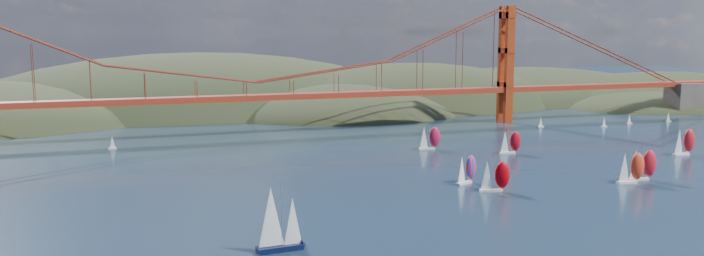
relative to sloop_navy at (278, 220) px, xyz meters
name	(u,v)px	position (x,y,z in m)	size (l,w,h in m)	color
headlands	(299,128)	(73.78, 253.59, -18.82)	(725.00, 225.00, 96.00)	black
bridge	(252,58)	(27.08, 155.30, 25.88)	(552.00, 12.00, 55.00)	maroon
sloop_navy	(278,220)	(0.00, 0.00, 0.00)	(9.41, 5.52, 14.40)	black
racer_0	(494,176)	(66.95, 29.92, -1.93)	(8.36, 4.80, 9.37)	white
racer_1	(631,167)	(108.96, 25.84, -1.68)	(8.63, 3.53, 9.91)	white
racer_2	(642,164)	(114.89, 27.89, -1.59)	(8.94, 4.17, 10.10)	silver
racer_3	(510,142)	(103.16, 78.97, -2.05)	(8.03, 3.51, 9.11)	white
racer_4	(684,141)	(158.71, 55.80, -1.41)	(9.14, 3.77, 10.47)	white
racer_5	(429,138)	(79.89, 96.11, -1.86)	(8.32, 3.45, 9.52)	silver
racer_rwb	(466,169)	(64.67, 41.16, -2.04)	(8.17, 5.55, 9.14)	silver
distant_boat_3	(112,143)	(-29.40, 136.48, -3.95)	(3.00, 2.00, 4.70)	silver
distant_boat_4	(541,122)	(153.88, 132.95, -3.95)	(3.00, 2.00, 4.70)	silver
distant_boat_5	(604,122)	(181.41, 123.84, -3.95)	(3.00, 2.00, 4.70)	silver
distant_boat_6	(629,119)	(199.73, 128.50, -3.95)	(3.00, 2.00, 4.70)	silver
distant_boat_7	(668,117)	(223.30, 128.83, -3.95)	(3.00, 2.00, 4.70)	silver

